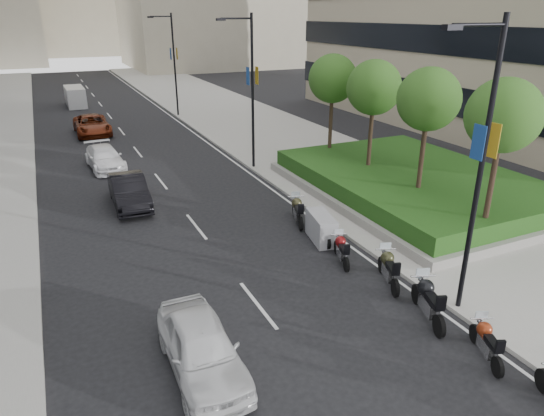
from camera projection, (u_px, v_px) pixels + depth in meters
ground at (366, 366)px, 13.27m from camera, size 160.00×160.00×0.00m
sidewalk_right at (249, 123)px, 41.98m from camera, size 10.00×100.00×0.15m
lane_edge at (190, 130)px, 39.93m from camera, size 0.12×100.00×0.01m
lane_centre at (126, 136)px, 37.89m from camera, size 0.12×100.00×0.01m
planter at (413, 190)px, 25.46m from camera, size 10.00×14.00×0.40m
hedge at (414, 179)px, 25.24m from camera, size 9.40×13.40×0.80m
tree_0 at (504, 116)px, 17.94m from camera, size 2.80×2.80×6.30m
tree_1 at (429, 100)px, 21.30m from camera, size 2.80×2.80×6.30m
tree_2 at (374, 88)px, 24.66m from camera, size 2.80×2.80×6.30m
tree_3 at (333, 79)px, 28.02m from camera, size 2.80×2.80×6.30m
lamp_post_0 at (478, 160)px, 13.84m from camera, size 2.34×0.45×9.00m
lamp_post_1 at (250, 85)px, 28.13m from camera, size 2.34×0.45×9.00m
lamp_post_2 at (173, 60)px, 43.25m from camera, size 2.34×0.45×9.00m
motorcycle_1 at (486, 341)px, 13.41m from camera, size 0.95×1.88×0.99m
motorcycle_2 at (428, 300)px, 15.11m from camera, size 1.07×2.35×1.22m
motorcycle_3 at (389, 268)px, 17.12m from camera, size 1.02×2.15×1.12m
motorcycle_4 at (341, 249)px, 18.62m from camera, size 0.82×1.92×0.99m
motorcycle_5 at (321, 228)px, 20.33m from camera, size 1.15×2.06×1.18m
motorcycle_6 at (298, 211)px, 22.12m from camera, size 0.93×2.17×1.11m
car_a at (202, 348)px, 12.82m from camera, size 1.85×4.42×1.50m
car_b at (129, 191)px, 24.05m from camera, size 1.75×4.69×1.53m
car_c at (105, 158)px, 29.86m from camera, size 2.22×4.78×1.35m
car_d at (92, 125)px, 38.21m from camera, size 2.57×5.50×1.52m
delivery_van at (76, 98)px, 49.74m from camera, size 1.81×4.64×1.94m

